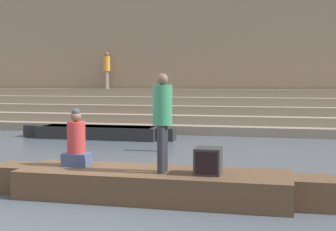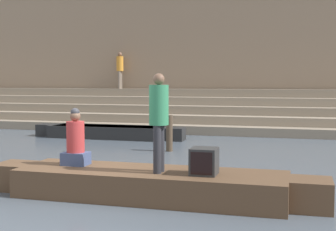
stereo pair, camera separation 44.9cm
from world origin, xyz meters
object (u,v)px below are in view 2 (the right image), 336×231
at_px(moored_boat_shore, 109,132).
at_px(person_standing, 159,116).
at_px(person_rowing, 76,142).
at_px(person_on_steps, 120,68).
at_px(tv_set, 204,161).
at_px(rowboat_main, 150,183).
at_px(mooring_post, 169,133).

bearing_deg(moored_boat_shore, person_standing, -61.91).
bearing_deg(person_standing, person_rowing, -173.05).
relative_size(moored_boat_shore, person_on_steps, 3.29).
relative_size(person_rowing, tv_set, 2.29).
height_order(person_rowing, tv_set, person_rowing).
bearing_deg(person_rowing, moored_boat_shore, 121.07).
bearing_deg(rowboat_main, mooring_post, 98.88).
bearing_deg(rowboat_main, tv_set, -8.67).
bearing_deg(person_on_steps, mooring_post, -154.57).
xyz_separation_m(mooring_post, person_on_steps, (-4.60, 7.62, 2.19)).
bearing_deg(person_rowing, person_on_steps, 120.37).
height_order(moored_boat_shore, person_on_steps, person_on_steps).
relative_size(person_rowing, mooring_post, 1.00).
height_order(rowboat_main, person_on_steps, person_on_steps).
bearing_deg(person_rowing, mooring_post, 98.49).
distance_m(tv_set, moored_boat_shore, 9.61).
bearing_deg(tv_set, person_rowing, 170.53).
bearing_deg(mooring_post, moored_boat_shore, 140.55).
relative_size(tv_set, person_on_steps, 0.27).
xyz_separation_m(rowboat_main, tv_set, (1.01, -0.10, 0.47)).
height_order(rowboat_main, moored_boat_shore, rowboat_main).
bearing_deg(mooring_post, rowboat_main, -77.91).
height_order(tv_set, person_on_steps, person_on_steps).
height_order(person_rowing, person_on_steps, person_on_steps).
bearing_deg(mooring_post, person_on_steps, 121.11).
xyz_separation_m(person_rowing, tv_set, (2.53, -0.23, -0.21)).
height_order(person_standing, tv_set, person_standing).
relative_size(person_standing, tv_set, 3.64).
distance_m(mooring_post, person_on_steps, 9.17).
distance_m(rowboat_main, tv_set, 1.12).
distance_m(person_standing, tv_set, 1.11).
bearing_deg(tv_set, mooring_post, 107.04).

